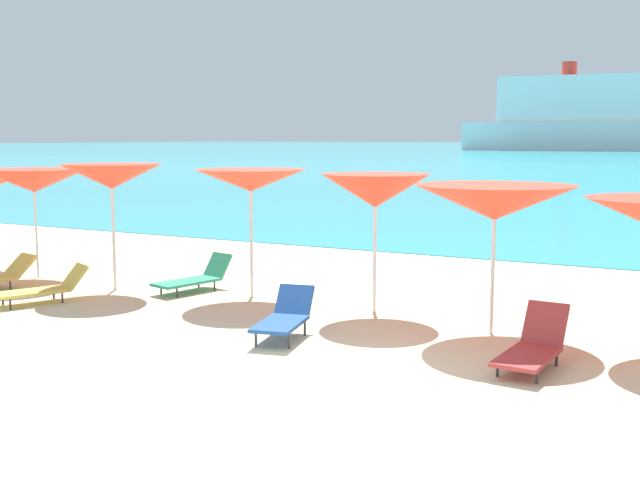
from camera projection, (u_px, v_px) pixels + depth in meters
ground_plane at (524, 270)px, 17.55m from camera, size 50.00×100.00×0.30m
umbrella_1 at (34, 181)px, 15.60m from camera, size 2.27×2.27×2.20m
umbrella_2 at (112, 177)px, 14.26m from camera, size 1.86×1.86×2.34m
umbrella_3 at (251, 181)px, 13.61m from camera, size 2.04×2.04×2.27m
umbrella_4 at (375, 191)px, 12.44m from camera, size 1.93×1.93×2.25m
umbrella_5 at (495, 203)px, 11.04m from camera, size 2.47×2.47×2.16m
lounge_chair_0 at (284, 317)px, 10.99m from camera, size 0.83×1.46×0.66m
lounge_chair_1 at (43, 288)px, 13.36m from camera, size 1.14×1.65×0.61m
lounge_chair_5 at (195, 277)px, 14.40m from camera, size 0.89×1.62×0.64m
lounge_chair_6 at (533, 346)px, 9.59m from camera, size 0.65×1.52×0.71m
cruise_ship at (603, 117)px, 167.20m from camera, size 59.85×15.08×19.10m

